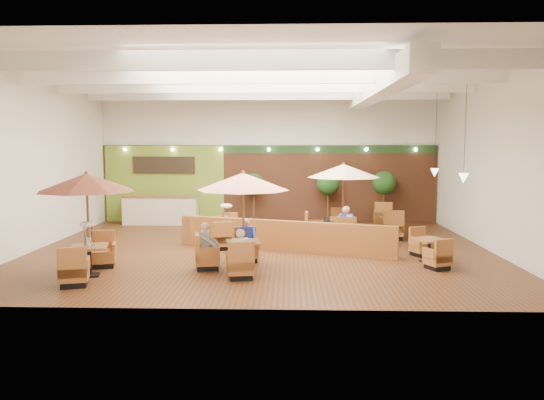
{
  "coord_description": "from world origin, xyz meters",
  "views": [
    {
      "loc": [
        0.85,
        -16.2,
        3.26
      ],
      "look_at": [
        0.3,
        0.5,
        1.5
      ],
      "focal_mm": 35.0,
      "sensor_mm": 36.0,
      "label": 1
    }
  ],
  "objects_px": {
    "booth_divider": "(283,236)",
    "table_3": "(219,231)",
    "table_1": "(241,199)",
    "diner_2": "(207,241)",
    "table_0": "(87,197)",
    "topiary_1": "(328,186)",
    "service_counter": "(161,210)",
    "diner_0": "(240,248)",
    "diner_3": "(346,222)",
    "table_4": "(429,251)",
    "table_5": "(388,224)",
    "diner_1": "(246,235)",
    "topiary_2": "(384,185)",
    "table_2": "(341,185)",
    "diner_4": "(346,222)",
    "topiary_0": "(254,186)"
  },
  "relations": [
    {
      "from": "booth_divider",
      "to": "diner_3",
      "type": "distance_m",
      "value": 2.26
    },
    {
      "from": "service_counter",
      "to": "table_4",
      "type": "relative_size",
      "value": 1.25
    },
    {
      "from": "booth_divider",
      "to": "table_0",
      "type": "bearing_deg",
      "value": -128.5
    },
    {
      "from": "booth_divider",
      "to": "topiary_1",
      "type": "distance_m",
      "value": 5.94
    },
    {
      "from": "table_0",
      "to": "diner_3",
      "type": "distance_m",
      "value": 8.05
    },
    {
      "from": "service_counter",
      "to": "diner_0",
      "type": "relative_size",
      "value": 3.87
    },
    {
      "from": "table_5",
      "to": "topiary_0",
      "type": "bearing_deg",
      "value": 165.86
    },
    {
      "from": "service_counter",
      "to": "diner_1",
      "type": "distance_m",
      "value": 7.93
    },
    {
      "from": "booth_divider",
      "to": "table_2",
      "type": "distance_m",
      "value": 3.11
    },
    {
      "from": "diner_4",
      "to": "table_3",
      "type": "bearing_deg",
      "value": -171.1
    },
    {
      "from": "topiary_0",
      "to": "diner_3",
      "type": "height_order",
      "value": "topiary_0"
    },
    {
      "from": "table_4",
      "to": "topiary_1",
      "type": "relative_size",
      "value": 1.13
    },
    {
      "from": "service_counter",
      "to": "booth_divider",
      "type": "height_order",
      "value": "service_counter"
    },
    {
      "from": "topiary_0",
      "to": "table_3",
      "type": "bearing_deg",
      "value": -100.7
    },
    {
      "from": "table_5",
      "to": "topiary_1",
      "type": "distance_m",
      "value": 3.31
    },
    {
      "from": "diner_3",
      "to": "diner_4",
      "type": "distance_m",
      "value": 0.01
    },
    {
      "from": "topiary_1",
      "to": "table_3",
      "type": "bearing_deg",
      "value": -131.22
    },
    {
      "from": "table_4",
      "to": "diner_3",
      "type": "relative_size",
      "value": 2.86
    },
    {
      "from": "table_1",
      "to": "diner_3",
      "type": "relative_size",
      "value": 3.13
    },
    {
      "from": "topiary_0",
      "to": "diner_2",
      "type": "relative_size",
      "value": 2.66
    },
    {
      "from": "table_0",
      "to": "table_3",
      "type": "bearing_deg",
      "value": 43.16
    },
    {
      "from": "table_5",
      "to": "diner_1",
      "type": "distance_m",
      "value": 6.71
    },
    {
      "from": "booth_divider",
      "to": "diner_3",
      "type": "relative_size",
      "value": 8.22
    },
    {
      "from": "diner_3",
      "to": "service_counter",
      "type": "bearing_deg",
      "value": 144.48
    },
    {
      "from": "table_2",
      "to": "diner_1",
      "type": "distance_m",
      "value": 4.65
    },
    {
      "from": "booth_divider",
      "to": "diner_0",
      "type": "relative_size",
      "value": 8.88
    },
    {
      "from": "diner_0",
      "to": "table_0",
      "type": "bearing_deg",
      "value": 158.81
    },
    {
      "from": "table_3",
      "to": "diner_0",
      "type": "relative_size",
      "value": 3.16
    },
    {
      "from": "service_counter",
      "to": "diner_2",
      "type": "bearing_deg",
      "value": -68.14
    },
    {
      "from": "service_counter",
      "to": "table_5",
      "type": "bearing_deg",
      "value": -13.54
    },
    {
      "from": "table_0",
      "to": "table_2",
      "type": "bearing_deg",
      "value": 22.11
    },
    {
      "from": "diner_0",
      "to": "topiary_2",
      "type": "bearing_deg",
      "value": 41.78
    },
    {
      "from": "diner_2",
      "to": "table_0",
      "type": "bearing_deg",
      "value": -80.35
    },
    {
      "from": "table_0",
      "to": "diner_2",
      "type": "relative_size",
      "value": 3.41
    },
    {
      "from": "diner_0",
      "to": "table_1",
      "type": "bearing_deg",
      "value": 74.97
    },
    {
      "from": "topiary_0",
      "to": "topiary_1",
      "type": "height_order",
      "value": "topiary_1"
    },
    {
      "from": "service_counter",
      "to": "diner_0",
      "type": "bearing_deg",
      "value": -65.0
    },
    {
      "from": "table_1",
      "to": "diner_2",
      "type": "height_order",
      "value": "table_1"
    },
    {
      "from": "diner_4",
      "to": "diner_1",
      "type": "bearing_deg",
      "value": -129.79
    },
    {
      "from": "table_1",
      "to": "topiary_2",
      "type": "height_order",
      "value": "table_1"
    },
    {
      "from": "booth_divider",
      "to": "table_3",
      "type": "relative_size",
      "value": 2.81
    },
    {
      "from": "table_1",
      "to": "table_2",
      "type": "xyz_separation_m",
      "value": [
        3.01,
        4.35,
        0.04
      ]
    },
    {
      "from": "service_counter",
      "to": "diner_2",
      "type": "distance_m",
      "value": 8.36
    },
    {
      "from": "topiary_0",
      "to": "diner_3",
      "type": "xyz_separation_m",
      "value": [
        3.28,
        -4.58,
        -0.78
      ]
    },
    {
      "from": "table_1",
      "to": "topiary_0",
      "type": "distance_m",
      "value": 7.97
    },
    {
      "from": "topiary_0",
      "to": "diner_3",
      "type": "relative_size",
      "value": 2.49
    },
    {
      "from": "diner_3",
      "to": "diner_4",
      "type": "height_order",
      "value": "diner_3"
    },
    {
      "from": "table_3",
      "to": "topiary_1",
      "type": "bearing_deg",
      "value": 41.18
    },
    {
      "from": "table_4",
      "to": "topiary_1",
      "type": "distance_m",
      "value": 7.39
    },
    {
      "from": "booth_divider",
      "to": "diner_4",
      "type": "distance_m",
      "value": 2.26
    }
  ]
}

